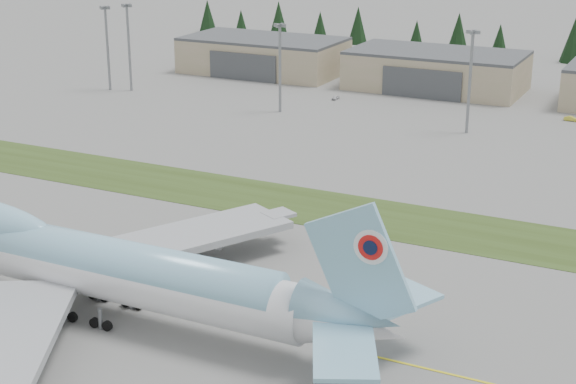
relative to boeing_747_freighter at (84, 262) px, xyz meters
The scene contains 10 objects.
ground 17.12m from the boeing_747_freighter, 20.69° to the left, with size 7000.00×7000.00×0.00m, color slate.
grass_strip_far 53.04m from the boeing_747_freighter, 73.91° to the left, with size 400.00×18.00×0.08m, color #2D3E16.
taxiway_line_main 17.12m from the boeing_747_freighter, 20.69° to the left, with size 400.00×0.40×0.02m, color gold.
boeing_747_freighter is the anchor object (origin of this frame).
hangar_left 165.00m from the boeing_747_freighter, 109.63° to the left, with size 48.00×26.60×10.80m.
hangar_center 155.41m from the boeing_747_freighter, 90.16° to the left, with size 48.00×26.60×10.80m.
floodlight_masts 121.17m from the boeing_747_freighter, 110.17° to the left, with size 106.10×7.35×24.00m.
service_vehicle_a 132.53m from the boeing_747_freighter, 98.94° to the left, with size 1.24×3.08×1.05m, color #BCBBBE.
service_vehicle_b 140.67m from the boeing_747_freighter, 73.35° to the left, with size 1.22×3.47×1.14m, color gold.
conifer_belt 218.37m from the boeing_747_freighter, 82.75° to the left, with size 266.66×15.55×16.33m.
Camera 1 is at (56.18, -88.72, 52.89)m, focal length 55.00 mm.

